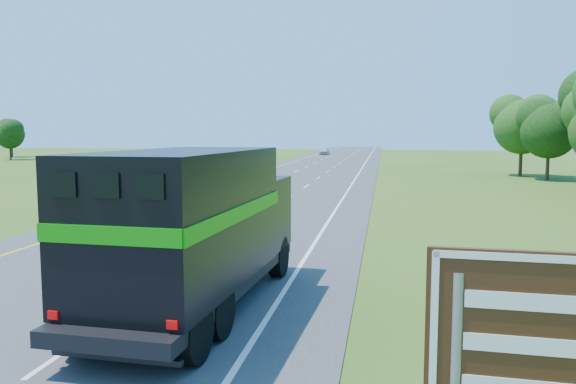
{
  "coord_description": "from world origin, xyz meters",
  "views": [
    {
      "loc": [
        8.23,
        0.69,
        4.52
      ],
      "look_at": [
        3.94,
        25.67,
        1.83
      ],
      "focal_mm": 35.0,
      "sensor_mm": 36.0,
      "label": 1
    }
  ],
  "objects_px": {
    "far_car": "(324,151)",
    "exit_sign": "(568,365)",
    "horse_truck": "(196,225)",
    "white_suv": "(198,191)"
  },
  "relations": [
    {
      "from": "far_car",
      "to": "exit_sign",
      "type": "xyz_separation_m",
      "value": [
        13.52,
        -108.21,
        1.8
      ]
    },
    {
      "from": "exit_sign",
      "to": "far_car",
      "type": "bearing_deg",
      "value": 100.39
    },
    {
      "from": "horse_truck",
      "to": "exit_sign",
      "type": "relative_size",
      "value": 2.38
    },
    {
      "from": "horse_truck",
      "to": "white_suv",
      "type": "distance_m",
      "value": 21.35
    },
    {
      "from": "horse_truck",
      "to": "far_car",
      "type": "relative_size",
      "value": 2.27
    },
    {
      "from": "white_suv",
      "to": "far_car",
      "type": "distance_m",
      "value": 79.76
    },
    {
      "from": "white_suv",
      "to": "far_car",
      "type": "xyz_separation_m",
      "value": [
        -0.45,
        79.76,
        -0.15
      ]
    },
    {
      "from": "white_suv",
      "to": "far_car",
      "type": "height_order",
      "value": "white_suv"
    },
    {
      "from": "far_car",
      "to": "exit_sign",
      "type": "distance_m",
      "value": 109.07
    },
    {
      "from": "white_suv",
      "to": "exit_sign",
      "type": "relative_size",
      "value": 1.56
    }
  ]
}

